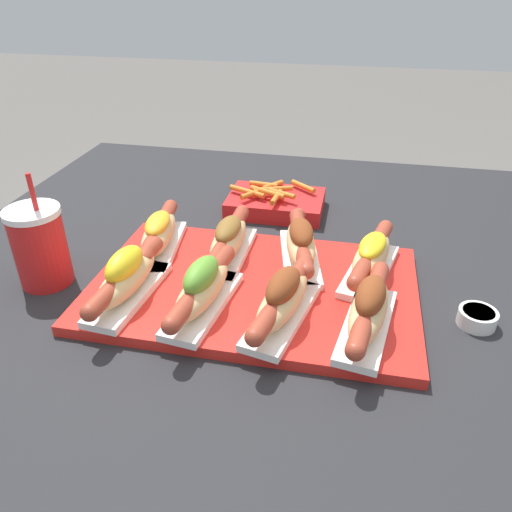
{
  "coord_description": "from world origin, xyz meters",
  "views": [
    {
      "loc": [
        0.09,
        -0.77,
        1.15
      ],
      "look_at": [
        -0.05,
        -0.1,
        0.74
      ],
      "focal_mm": 35.0,
      "sensor_mm": 36.0,
      "label": 1
    }
  ],
  "objects_px": {
    "serving_tray": "(253,288)",
    "hot_dog_3": "(369,309)",
    "hot_dog_4": "(159,234)",
    "drink_cup": "(40,246)",
    "hot_dog_7": "(371,257)",
    "hot_dog_5": "(229,240)",
    "hot_dog_6": "(301,244)",
    "hot_dog_0": "(126,277)",
    "sauce_bowl": "(477,317)",
    "hot_dog_1": "(202,288)",
    "fries_basket": "(275,202)",
    "hot_dog_2": "(283,299)"
  },
  "relations": [
    {
      "from": "hot_dog_2",
      "to": "hot_dog_7",
      "type": "height_order",
      "value": "hot_dog_2"
    },
    {
      "from": "hot_dog_0",
      "to": "hot_dog_5",
      "type": "xyz_separation_m",
      "value": [
        0.12,
        0.15,
        -0.0
      ]
    },
    {
      "from": "hot_dog_0",
      "to": "hot_dog_3",
      "type": "height_order",
      "value": "hot_dog_0"
    },
    {
      "from": "hot_dog_6",
      "to": "hot_dog_2",
      "type": "bearing_deg",
      "value": -91.4
    },
    {
      "from": "drink_cup",
      "to": "fries_basket",
      "type": "xyz_separation_m",
      "value": [
        0.33,
        0.35,
        -0.05
      ]
    },
    {
      "from": "hot_dog_3",
      "to": "hot_dog_2",
      "type": "bearing_deg",
      "value": -179.64
    },
    {
      "from": "hot_dog_3",
      "to": "hot_dog_6",
      "type": "bearing_deg",
      "value": 124.94
    },
    {
      "from": "hot_dog_6",
      "to": "drink_cup",
      "type": "height_order",
      "value": "drink_cup"
    },
    {
      "from": "hot_dog_0",
      "to": "hot_dog_1",
      "type": "bearing_deg",
      "value": -2.05
    },
    {
      "from": "hot_dog_2",
      "to": "hot_dog_3",
      "type": "xyz_separation_m",
      "value": [
        0.12,
        0.0,
        0.0
      ]
    },
    {
      "from": "hot_dog_7",
      "to": "hot_dog_5",
      "type": "bearing_deg",
      "value": 178.64
    },
    {
      "from": "drink_cup",
      "to": "hot_dog_7",
      "type": "bearing_deg",
      "value": 11.23
    },
    {
      "from": "hot_dog_4",
      "to": "drink_cup",
      "type": "height_order",
      "value": "drink_cup"
    },
    {
      "from": "hot_dog_0",
      "to": "hot_dog_5",
      "type": "height_order",
      "value": "hot_dog_0"
    },
    {
      "from": "hot_dog_3",
      "to": "hot_dog_6",
      "type": "xyz_separation_m",
      "value": [
        -0.12,
        0.17,
        -0.0
      ]
    },
    {
      "from": "sauce_bowl",
      "to": "fries_basket",
      "type": "height_order",
      "value": "fries_basket"
    },
    {
      "from": "hot_dog_2",
      "to": "hot_dog_5",
      "type": "xyz_separation_m",
      "value": [
        -0.12,
        0.16,
        -0.0
      ]
    },
    {
      "from": "serving_tray",
      "to": "hot_dog_2",
      "type": "xyz_separation_m",
      "value": [
        0.06,
        -0.08,
        0.04
      ]
    },
    {
      "from": "serving_tray",
      "to": "hot_dog_4",
      "type": "height_order",
      "value": "hot_dog_4"
    },
    {
      "from": "hot_dog_0",
      "to": "hot_dog_7",
      "type": "xyz_separation_m",
      "value": [
        0.36,
        0.14,
        -0.0
      ]
    },
    {
      "from": "serving_tray",
      "to": "hot_dog_0",
      "type": "relative_size",
      "value": 2.34
    },
    {
      "from": "serving_tray",
      "to": "hot_dog_3",
      "type": "xyz_separation_m",
      "value": [
        0.18,
        -0.08,
        0.04
      ]
    },
    {
      "from": "serving_tray",
      "to": "hot_dog_5",
      "type": "xyz_separation_m",
      "value": [
        -0.06,
        0.07,
        0.04
      ]
    },
    {
      "from": "hot_dog_3",
      "to": "sauce_bowl",
      "type": "xyz_separation_m",
      "value": [
        0.16,
        0.07,
        -0.04
      ]
    },
    {
      "from": "hot_dog_0",
      "to": "sauce_bowl",
      "type": "relative_size",
      "value": 3.96
    },
    {
      "from": "hot_dog_7",
      "to": "sauce_bowl",
      "type": "bearing_deg",
      "value": -26.85
    },
    {
      "from": "hot_dog_3",
      "to": "drink_cup",
      "type": "height_order",
      "value": "drink_cup"
    },
    {
      "from": "hot_dog_6",
      "to": "hot_dog_4",
      "type": "bearing_deg",
      "value": -176.82
    },
    {
      "from": "hot_dog_4",
      "to": "hot_dog_7",
      "type": "height_order",
      "value": "same"
    },
    {
      "from": "hot_dog_2",
      "to": "hot_dog_4",
      "type": "bearing_deg",
      "value": 148.17
    },
    {
      "from": "hot_dog_0",
      "to": "hot_dog_2",
      "type": "height_order",
      "value": "hot_dog_0"
    },
    {
      "from": "serving_tray",
      "to": "hot_dog_0",
      "type": "height_order",
      "value": "hot_dog_0"
    },
    {
      "from": "hot_dog_6",
      "to": "drink_cup",
      "type": "bearing_deg",
      "value": -163.4
    },
    {
      "from": "hot_dog_2",
      "to": "hot_dog_1",
      "type": "bearing_deg",
      "value": 178.96
    },
    {
      "from": "hot_dog_0",
      "to": "drink_cup",
      "type": "bearing_deg",
      "value": 167.14
    },
    {
      "from": "hot_dog_7",
      "to": "hot_dog_1",
      "type": "bearing_deg",
      "value": -148.71
    },
    {
      "from": "sauce_bowl",
      "to": "serving_tray",
      "type": "bearing_deg",
      "value": 177.75
    },
    {
      "from": "hot_dog_5",
      "to": "drink_cup",
      "type": "distance_m",
      "value": 0.31
    },
    {
      "from": "hot_dog_6",
      "to": "sauce_bowl",
      "type": "height_order",
      "value": "hot_dog_6"
    },
    {
      "from": "sauce_bowl",
      "to": "drink_cup",
      "type": "distance_m",
      "value": 0.69
    },
    {
      "from": "serving_tray",
      "to": "hot_dog_1",
      "type": "distance_m",
      "value": 0.11
    },
    {
      "from": "hot_dog_7",
      "to": "sauce_bowl",
      "type": "height_order",
      "value": "hot_dog_7"
    },
    {
      "from": "hot_dog_1",
      "to": "fries_basket",
      "type": "relative_size",
      "value": 1.1
    },
    {
      "from": "hot_dog_5",
      "to": "fries_basket",
      "type": "xyz_separation_m",
      "value": [
        0.04,
        0.24,
        -0.03
      ]
    },
    {
      "from": "fries_basket",
      "to": "hot_dog_2",
      "type": "bearing_deg",
      "value": -78.72
    },
    {
      "from": "hot_dog_6",
      "to": "hot_dog_7",
      "type": "bearing_deg",
      "value": -8.43
    },
    {
      "from": "hot_dog_2",
      "to": "fries_basket",
      "type": "xyz_separation_m",
      "value": [
        -0.08,
        0.4,
        -0.03
      ]
    },
    {
      "from": "hot_dog_2",
      "to": "hot_dog_7",
      "type": "relative_size",
      "value": 1.0
    },
    {
      "from": "hot_dog_2",
      "to": "serving_tray",
      "type": "bearing_deg",
      "value": 126.17
    },
    {
      "from": "hot_dog_1",
      "to": "hot_dog_3",
      "type": "distance_m",
      "value": 0.24
    }
  ]
}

